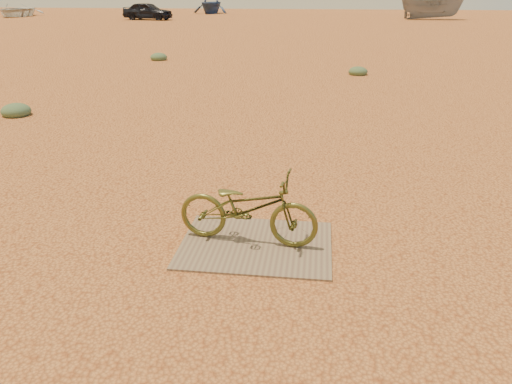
# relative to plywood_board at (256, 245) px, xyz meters

# --- Properties ---
(ground) EXTENTS (120.00, 120.00, 0.00)m
(ground) POSITION_rel_plywood_board_xyz_m (-0.37, 0.07, -0.01)
(ground) COLOR #C37A41
(ground) RESTS_ON ground
(plywood_board) EXTENTS (1.59, 1.23, 0.02)m
(plywood_board) POSITION_rel_plywood_board_xyz_m (0.00, 0.00, 0.00)
(plywood_board) COLOR #77654C
(plywood_board) RESTS_ON ground
(bicycle) EXTENTS (1.53, 0.68, 0.78)m
(bicycle) POSITION_rel_plywood_board_xyz_m (-0.09, 0.05, 0.40)
(bicycle) COLOR #525221
(bicycle) RESTS_ON plywood_board
(car) EXTENTS (4.24, 2.27, 1.37)m
(car) POSITION_rel_plywood_board_xyz_m (-13.73, 37.26, 0.68)
(car) COLOR black
(car) RESTS_ON ground
(boat_near_left) EXTENTS (4.45, 5.73, 1.09)m
(boat_near_left) POSITION_rel_plywood_board_xyz_m (-27.35, 40.57, 0.53)
(boat_near_left) COLOR beige
(boat_near_left) RESTS_ON ground
(boat_far_left) EXTENTS (4.21, 4.65, 2.14)m
(boat_far_left) POSITION_rel_plywood_board_xyz_m (-10.74, 48.06, 1.06)
(boat_far_left) COLOR navy
(boat_far_left) RESTS_ON ground
(boat_mid_right) EXTENTS (5.18, 2.11, 1.98)m
(boat_mid_right) POSITION_rel_plywood_board_xyz_m (9.48, 40.69, 0.98)
(boat_mid_right) COLOR gray
(boat_mid_right) RESTS_ON ground
(kale_a) EXTENTS (0.61, 0.61, 0.33)m
(kale_a) POSITION_rel_plywood_board_xyz_m (-5.80, 5.08, -0.01)
(kale_a) COLOR #506646
(kale_a) RESTS_ON ground
(kale_b) EXTENTS (0.59, 0.59, 0.32)m
(kale_b) POSITION_rel_plywood_board_xyz_m (1.74, 11.41, -0.01)
(kale_b) COLOR #506646
(kale_b) RESTS_ON ground
(kale_c) EXTENTS (0.62, 0.62, 0.34)m
(kale_c) POSITION_rel_plywood_board_xyz_m (-5.44, 13.85, -0.01)
(kale_c) COLOR #506646
(kale_c) RESTS_ON ground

